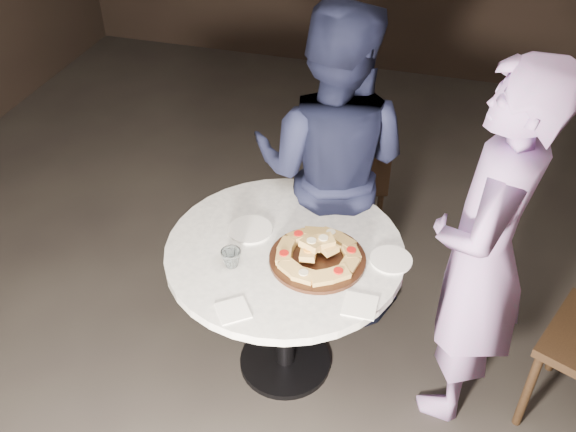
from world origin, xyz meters
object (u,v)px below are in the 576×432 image
(focaccia_pile, at_px, (317,252))
(chair_far, at_px, (351,173))
(diner_navy, at_px, (331,167))
(diner_teal, at_px, (482,256))
(table, at_px, (285,272))
(water_glass, at_px, (231,258))
(serving_board, at_px, (317,259))

(focaccia_pile, xyz_separation_m, chair_far, (-0.06, 1.06, -0.32))
(diner_navy, height_order, diner_teal, diner_teal)
(diner_navy, bearing_deg, focaccia_pile, 100.27)
(table, distance_m, diner_navy, 0.59)
(diner_teal, bearing_deg, chair_far, -133.28)
(table, height_order, diner_teal, diner_teal)
(diner_navy, bearing_deg, water_glass, 73.61)
(chair_far, relative_size, diner_navy, 0.51)
(serving_board, relative_size, diner_navy, 0.24)
(water_glass, bearing_deg, diner_teal, 13.71)
(table, xyz_separation_m, water_glass, (-0.18, -0.17, 0.18))
(serving_board, bearing_deg, diner_teal, 10.02)
(serving_board, relative_size, diner_teal, 0.24)
(water_glass, height_order, diner_navy, diner_navy)
(serving_board, distance_m, water_glass, 0.35)
(table, height_order, serving_board, serving_board)
(diner_navy, bearing_deg, chair_far, -90.53)
(table, relative_size, diner_teal, 0.66)
(table, distance_m, chair_far, 1.03)
(table, xyz_separation_m, serving_board, (0.15, -0.04, 0.15))
(chair_far, height_order, diner_teal, diner_teal)
(table, bearing_deg, diner_navy, 82.76)
(table, bearing_deg, diner_teal, 4.97)
(serving_board, xyz_separation_m, diner_teal, (0.64, 0.11, 0.08))
(chair_far, xyz_separation_m, diner_teal, (0.70, -0.95, 0.36))
(chair_far, bearing_deg, focaccia_pile, 76.44)
(water_glass, height_order, diner_teal, diner_teal)
(water_glass, height_order, chair_far, chair_far)
(water_glass, xyz_separation_m, diner_navy, (0.25, 0.72, 0.02))
(serving_board, distance_m, chair_far, 1.10)
(focaccia_pile, height_order, water_glass, focaccia_pile)
(focaccia_pile, relative_size, diner_navy, 0.22)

